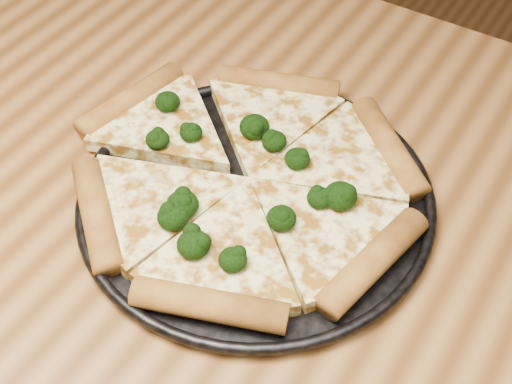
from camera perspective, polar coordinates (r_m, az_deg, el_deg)
The scene contains 4 objects.
dining_table at distance 0.73m, azimuth -6.51°, elevation -8.32°, with size 1.20×0.90×0.75m.
pizza_pan at distance 0.67m, azimuth 0.00°, elevation -0.48°, with size 0.33×0.33×0.02m.
pizza at distance 0.68m, azimuth -0.81°, elevation 1.18°, with size 0.35×0.34×0.03m.
broccoli_florets at distance 0.66m, azimuth -1.54°, elevation 0.88°, with size 0.24×0.18×0.02m.
Camera 1 is at (0.28, -0.30, 1.26)m, focal length 51.16 mm.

